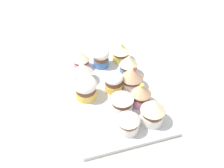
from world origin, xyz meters
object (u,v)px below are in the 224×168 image
at_px(cupcake_4, 114,82).
at_px(cupcake_1, 83,72).
at_px(cupcake_0, 81,60).
at_px(cupcake_5, 122,100).
at_px(cupcake_8, 129,65).
at_px(cupcake_10, 141,94).
at_px(cupcake_3, 102,57).
at_px(cupcake_6, 130,120).
at_px(cupcake_2, 86,87).
at_px(cupcake_9, 132,76).
at_px(cupcake_11, 153,111).
at_px(cupcake_7, 121,52).
at_px(baking_tray, 112,93).

bearing_deg(cupcake_4, cupcake_1, -129.19).
distance_m(cupcake_0, cupcake_5, 0.23).
height_order(cupcake_8, cupcake_10, cupcake_10).
height_order(cupcake_3, cupcake_5, cupcake_5).
distance_m(cupcake_0, cupcake_4, 0.15).
bearing_deg(cupcake_5, cupcake_6, -2.51).
distance_m(cupcake_1, cupcake_4, 0.10).
xyz_separation_m(cupcake_6, cupcake_10, (-0.08, 0.06, 0.00)).
bearing_deg(cupcake_10, cupcake_2, -116.40).
relative_size(cupcake_9, cupcake_11, 0.97).
xyz_separation_m(cupcake_1, cupcake_11, (0.21, 0.14, 0.01)).
relative_size(cupcake_0, cupcake_11, 0.82).
distance_m(cupcake_4, cupcake_5, 0.08).
distance_m(cupcake_6, cupcake_11, 0.07).
bearing_deg(cupcake_5, cupcake_3, -179.22).
xyz_separation_m(cupcake_2, cupcake_6, (0.15, 0.08, 0.00)).
height_order(cupcake_7, cupcake_9, cupcake_9).
bearing_deg(cupcake_6, cupcake_3, 179.95).
bearing_deg(cupcake_9, baking_tray, -84.51).
distance_m(baking_tray, cupcake_6, 0.15).
bearing_deg(cupcake_6, cupcake_0, -166.26).
bearing_deg(cupcake_11, cupcake_5, -135.08).
height_order(cupcake_4, cupcake_7, cupcake_7).
distance_m(cupcake_3, cupcake_5, 0.21).
bearing_deg(cupcake_8, cupcake_0, -118.78).
height_order(cupcake_9, cupcake_10, same).
xyz_separation_m(cupcake_3, cupcake_6, (0.28, -0.00, 0.00)).
distance_m(baking_tray, cupcake_9, 0.08).
bearing_deg(cupcake_9, cupcake_1, -115.62).
bearing_deg(cupcake_11, cupcake_9, -178.52).
relative_size(cupcake_3, cupcake_7, 0.99).
relative_size(cupcake_2, cupcake_6, 0.99).
relative_size(cupcake_1, cupcake_5, 1.00).
bearing_deg(cupcake_2, cupcake_0, 175.07).
xyz_separation_m(cupcake_0, cupcake_7, (-0.01, 0.14, 0.00)).
distance_m(cupcake_1, cupcake_10, 0.20).
bearing_deg(cupcake_8, cupcake_5, -25.81).
bearing_deg(cupcake_11, cupcake_7, 178.78).
bearing_deg(cupcake_0, cupcake_10, 31.77).
relative_size(cupcake_0, cupcake_4, 1.04).
height_order(cupcake_6, cupcake_8, cupcake_8).
height_order(cupcake_2, cupcake_6, same).
height_order(cupcake_4, cupcake_6, cupcake_6).
xyz_separation_m(cupcake_2, cupcake_10, (0.07, 0.14, 0.00)).
height_order(cupcake_4, cupcake_10, cupcake_10).
xyz_separation_m(cupcake_5, cupcake_9, (-0.08, 0.06, 0.00)).
bearing_deg(cupcake_9, cupcake_0, -135.86).
bearing_deg(cupcake_8, baking_tray, -49.10).
bearing_deg(cupcake_10, baking_tray, -137.28).
xyz_separation_m(cupcake_2, cupcake_11, (0.14, 0.15, 0.01)).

